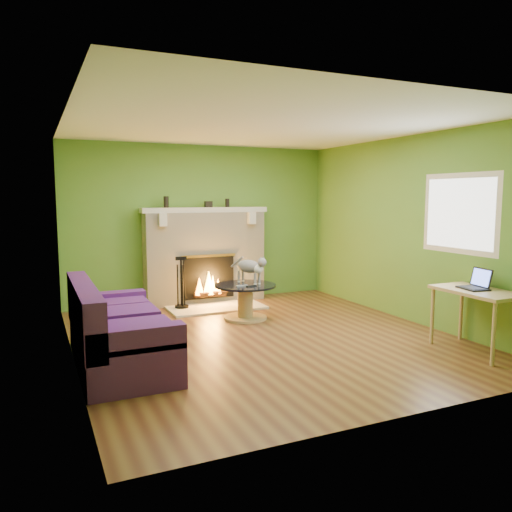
{
  "coord_description": "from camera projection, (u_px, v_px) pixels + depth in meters",
  "views": [
    {
      "loc": [
        -2.6,
        -5.5,
        1.76
      ],
      "look_at": [
        0.06,
        0.4,
        0.98
      ],
      "focal_mm": 35.0,
      "sensor_mm": 36.0,
      "label": 1
    }
  ],
  "objects": [
    {
      "name": "laptop",
      "position": [
        473.0,
        279.0,
        5.63
      ],
      "size": [
        0.32,
        0.36,
        0.24
      ],
      "primitive_type": null,
      "rotation": [
        0.0,
        0.0,
        -0.16
      ],
      "color": "black",
      "rests_on": "desk"
    },
    {
      "name": "wall_back",
      "position": [
        201.0,
        224.0,
        8.36
      ],
      "size": [
        5.0,
        0.0,
        5.0
      ],
      "primitive_type": "plane",
      "rotation": [
        1.57,
        0.0,
        0.0
      ],
      "color": "#537F29",
      "rests_on": "floor"
    },
    {
      "name": "sofa",
      "position": [
        115.0,
        333.0,
        5.23
      ],
      "size": [
        0.89,
        1.95,
        0.88
      ],
      "color": "#531A65",
      "rests_on": "floor"
    },
    {
      "name": "mantel",
      "position": [
        205.0,
        210.0,
        8.14
      ],
      "size": [
        2.1,
        0.28,
        0.08
      ],
      "primitive_type": "cube",
      "color": "beige",
      "rests_on": "fireplace"
    },
    {
      "name": "fireplace",
      "position": [
        205.0,
        256.0,
        8.25
      ],
      "size": [
        2.1,
        0.46,
        1.58
      ],
      "color": "beige",
      "rests_on": "floor"
    },
    {
      "name": "floor",
      "position": [
        265.0,
        338.0,
        6.25
      ],
      "size": [
        5.0,
        5.0,
        0.0
      ],
      "primitive_type": "plane",
      "color": "#582D19",
      "rests_on": "ground"
    },
    {
      "name": "coffee_table",
      "position": [
        245.0,
        299.0,
        7.18
      ],
      "size": [
        0.89,
        0.89,
        0.5
      ],
      "color": "tan",
      "rests_on": "floor"
    },
    {
      "name": "window_frame",
      "position": [
        460.0,
        213.0,
        6.16
      ],
      "size": [
        0.0,
        1.2,
        1.2
      ],
      "primitive_type": "plane",
      "rotation": [
        1.57,
        0.0,
        -1.57
      ],
      "color": "silver",
      "rests_on": "wall_right"
    },
    {
      "name": "ceiling",
      "position": [
        265.0,
        125.0,
        5.94
      ],
      "size": [
        5.0,
        5.0,
        0.0
      ],
      "primitive_type": "plane",
      "rotation": [
        3.14,
        0.0,
        0.0
      ],
      "color": "white",
      "rests_on": "wall_back"
    },
    {
      "name": "cat",
      "position": [
        249.0,
        270.0,
        7.21
      ],
      "size": [
        0.47,
        0.7,
        0.41
      ],
      "primitive_type": null,
      "rotation": [
        0.0,
        0.0,
        0.39
      ],
      "color": "slate",
      "rests_on": "coffee_table"
    },
    {
      "name": "wall_left",
      "position": [
        69.0,
        241.0,
        5.17
      ],
      "size": [
        0.0,
        5.0,
        5.0
      ],
      "primitive_type": "plane",
      "rotation": [
        1.57,
        0.0,
        1.57
      ],
      "color": "#537F29",
      "rests_on": "floor"
    },
    {
      "name": "wall_right",
      "position": [
        409.0,
        229.0,
        7.01
      ],
      "size": [
        0.0,
        5.0,
        5.0
      ],
      "primitive_type": "plane",
      "rotation": [
        1.57,
        0.0,
        -1.57
      ],
      "color": "#537F29",
      "rests_on": "floor"
    },
    {
      "name": "desk",
      "position": [
        477.0,
        297.0,
        5.62
      ],
      "size": [
        0.56,
        0.97,
        0.72
      ],
      "color": "tan",
      "rests_on": "floor"
    },
    {
      "name": "window_pane",
      "position": [
        459.0,
        213.0,
        6.16
      ],
      "size": [
        0.0,
        1.06,
        1.06
      ],
      "primitive_type": "plane",
      "rotation": [
        1.57,
        0.0,
        -1.57
      ],
      "color": "white",
      "rests_on": "wall_right"
    },
    {
      "name": "mantel_vase_right",
      "position": [
        227.0,
        203.0,
        8.32
      ],
      "size": [
        0.07,
        0.07,
        0.14
      ],
      "primitive_type": "cylinder",
      "color": "black",
      "rests_on": "mantel"
    },
    {
      "name": "hearth",
      "position": [
        216.0,
        307.0,
        7.88
      ],
      "size": [
        1.5,
        0.75,
        0.03
      ],
      "primitive_type": "cube",
      "color": "beige",
      "rests_on": "floor"
    },
    {
      "name": "mantel_vase_left",
      "position": [
        166.0,
        202.0,
        7.89
      ],
      "size": [
        0.08,
        0.08,
        0.18
      ],
      "primitive_type": "cylinder",
      "color": "black",
      "rests_on": "mantel"
    },
    {
      "name": "wall_front",
      "position": [
        404.0,
        257.0,
        3.83
      ],
      "size": [
        5.0,
        0.0,
        5.0
      ],
      "primitive_type": "plane",
      "rotation": [
        -1.57,
        0.0,
        0.0
      ],
      "color": "#537F29",
      "rests_on": "floor"
    },
    {
      "name": "remote_silver",
      "position": [
        242.0,
        286.0,
        7.0
      ],
      "size": [
        0.17,
        0.05,
        0.02
      ],
      "primitive_type": "cube",
      "rotation": [
        0.0,
        0.0,
        0.05
      ],
      "color": "gray",
      "rests_on": "coffee_table"
    },
    {
      "name": "remote_black",
      "position": [
        252.0,
        286.0,
        7.0
      ],
      "size": [
        0.17,
        0.08,
        0.02
      ],
      "primitive_type": "cube",
      "rotation": [
        0.0,
        0.0,
        0.24
      ],
      "color": "black",
      "rests_on": "coffee_table"
    },
    {
      "name": "mantel_box",
      "position": [
        208.0,
        204.0,
        8.19
      ],
      "size": [
        0.12,
        0.08,
        0.1
      ],
      "primitive_type": "cube",
      "color": "black",
      "rests_on": "mantel"
    },
    {
      "name": "fire_tools",
      "position": [
        181.0,
        282.0,
        7.75
      ],
      "size": [
        0.22,
        0.22,
        0.81
      ],
      "primitive_type": null,
      "color": "black",
      "rests_on": "hearth"
    }
  ]
}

